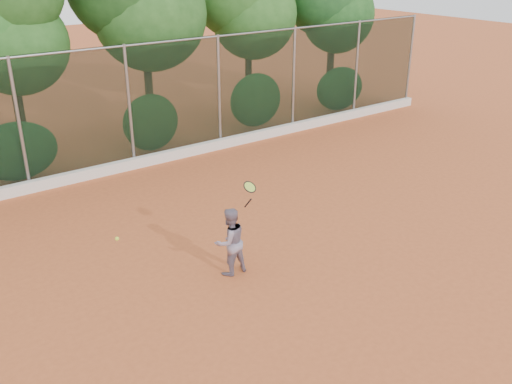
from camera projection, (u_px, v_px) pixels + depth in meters
ground at (285, 264)px, 11.53m from camera, size 80.00×80.00×0.00m
concrete_curb at (137, 163)px, 16.51m from camera, size 24.00×0.20×0.30m
tennis_player at (230, 242)px, 10.98m from camera, size 0.68×0.53×1.38m
chainlink_fence at (129, 104)px, 15.97m from camera, size 24.09×0.09×3.50m
foliage_backdrop at (73, 4)px, 16.12m from camera, size 23.70×3.63×7.55m
tennis_racket at (250, 189)px, 10.61m from camera, size 0.30×0.29×0.55m
tennis_ball_in_flight at (117, 239)px, 9.72m from camera, size 0.07×0.07×0.07m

